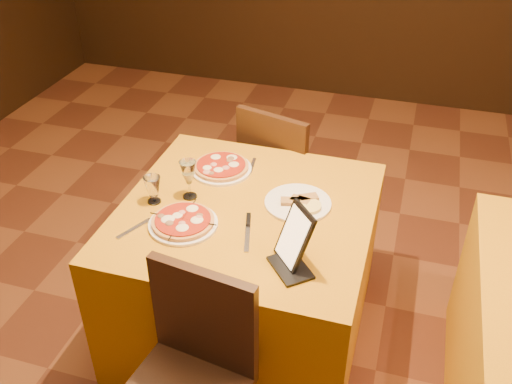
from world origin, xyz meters
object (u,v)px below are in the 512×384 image
(pizza_near, at_px, (183,222))
(water_glass, at_px, (153,190))
(wine_glass, at_px, (189,179))
(tablet, at_px, (294,236))
(pizza_far, at_px, (221,168))
(chair_main_far, at_px, (288,173))
(main_table, at_px, (247,272))

(pizza_near, relative_size, water_glass, 2.26)
(wine_glass, xyz_separation_m, water_glass, (-0.14, -0.08, -0.03))
(water_glass, distance_m, tablet, 0.72)
(pizza_far, bearing_deg, wine_glass, -103.04)
(water_glass, bearing_deg, pizza_near, -32.65)
(pizza_near, bearing_deg, wine_glass, 104.41)
(wine_glass, xyz_separation_m, tablet, (0.55, -0.29, 0.03))
(water_glass, bearing_deg, pizza_far, 59.65)
(chair_main_far, xyz_separation_m, water_glass, (-0.41, -0.86, 0.36))
(pizza_far, height_order, tablet, tablet)
(main_table, height_order, pizza_far, pizza_far)
(pizza_near, xyz_separation_m, wine_glass, (-0.05, 0.20, 0.08))
(pizza_far, bearing_deg, chair_main_far, 67.82)
(pizza_far, bearing_deg, tablet, -47.91)
(wine_glass, bearing_deg, water_glass, -149.18)
(pizza_near, xyz_separation_m, water_glass, (-0.19, 0.12, 0.05))
(chair_main_far, height_order, water_glass, chair_main_far)
(main_table, relative_size, pizza_near, 3.74)
(pizza_far, relative_size, wine_glass, 1.56)
(chair_main_far, distance_m, pizza_far, 0.64)
(main_table, height_order, wine_glass, wine_glass)
(wine_glass, height_order, water_glass, wine_glass)
(pizza_far, height_order, wine_glass, wine_glass)
(wine_glass, bearing_deg, chair_main_far, 70.71)
(chair_main_far, relative_size, tablet, 3.73)
(pizza_near, distance_m, wine_glass, 0.23)
(wine_glass, relative_size, tablet, 0.78)
(pizza_near, relative_size, tablet, 1.21)
(wine_glass, bearing_deg, pizza_near, -75.59)
(chair_main_far, relative_size, pizza_near, 3.09)
(tablet, bearing_deg, pizza_near, -140.67)
(main_table, bearing_deg, chair_main_far, 90.00)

